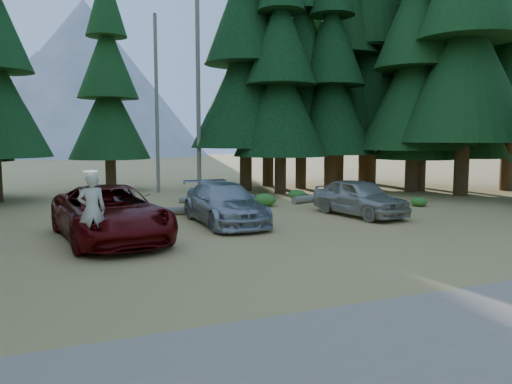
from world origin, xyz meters
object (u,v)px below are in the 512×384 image
silver_minivan_center (224,203)px  frisbee_player (92,210)px  silver_minivan_right (359,197)px  red_pickup (110,213)px  log_mid (218,199)px  log_left (181,211)px  log_right (331,196)px

silver_minivan_center → frisbee_player: frisbee_player is taller
silver_minivan_right → red_pickup: bearing=178.7°
silver_minivan_center → log_mid: bearing=73.8°
log_left → log_mid: log_left is taller
log_mid → red_pickup: bearing=-113.3°
log_left → log_mid: 4.10m
silver_minivan_right → log_left: bearing=147.7°
red_pickup → log_left: 5.29m
red_pickup → frisbee_player: bearing=-113.6°
log_left → log_right: log_right is taller
frisbee_player → log_right: (12.33, 8.51, -1.10)m
silver_minivan_right → frisbee_player: frisbee_player is taller
log_right → red_pickup: bearing=-172.8°
silver_minivan_right → log_mid: bearing=114.9°
silver_minivan_right → frisbee_player: bearing=-169.9°
silver_minivan_right → log_mid: 7.35m
red_pickup → log_right: red_pickup is taller
log_mid → log_left: bearing=-114.1°
red_pickup → silver_minivan_right: bearing=-0.3°
silver_minivan_right → silver_minivan_center: bearing=168.9°
red_pickup → frisbee_player: size_ratio=3.04×
red_pickup → log_left: size_ratio=1.30×
frisbee_player → log_right: size_ratio=0.35×
log_left → silver_minivan_center: bearing=-59.0°
log_mid → frisbee_player: bearing=-108.9°
frisbee_player → log_mid: frisbee_player is taller
silver_minivan_center → log_left: (-0.94, 2.68, -0.58)m
red_pickup → silver_minivan_center: 4.44m
red_pickup → log_mid: 9.37m
frisbee_player → silver_minivan_center: bearing=-145.7°
frisbee_player → log_mid: 11.63m
red_pickup → silver_minivan_right: (9.82, 1.08, -0.08)m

